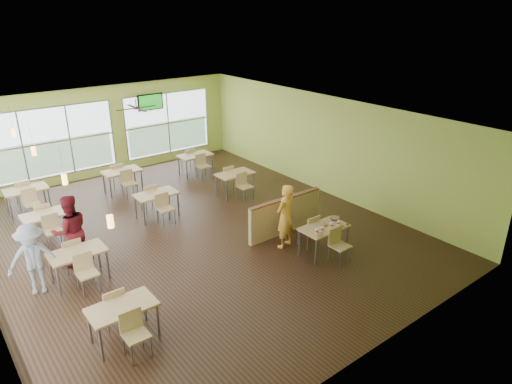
% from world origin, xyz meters
% --- Properties ---
extents(room, '(12.00, 12.04, 3.20)m').
position_xyz_m(room, '(0.00, 0.00, 1.60)').
color(room, black).
rests_on(room, ground).
extents(window_bays, '(9.24, 10.24, 2.38)m').
position_xyz_m(window_bays, '(-2.65, 3.08, 1.48)').
color(window_bays, white).
rests_on(window_bays, room).
extents(main_table, '(1.22, 1.52, 0.87)m').
position_xyz_m(main_table, '(2.00, -3.00, 0.63)').
color(main_table, tan).
rests_on(main_table, floor).
extents(half_wall_divider, '(2.40, 0.14, 1.04)m').
position_xyz_m(half_wall_divider, '(2.00, -1.55, 0.52)').
color(half_wall_divider, tan).
rests_on(half_wall_divider, floor).
extents(dining_tables, '(6.92, 8.72, 0.87)m').
position_xyz_m(dining_tables, '(-1.05, 1.71, 0.63)').
color(dining_tables, tan).
rests_on(dining_tables, floor).
extents(pendant_lights, '(0.11, 7.31, 0.86)m').
position_xyz_m(pendant_lights, '(-3.20, 0.68, 2.45)').
color(pendant_lights, '#2D2119').
rests_on(pendant_lights, ceiling).
extents(ceiling_fan, '(1.25, 1.25, 0.29)m').
position_xyz_m(ceiling_fan, '(-0.00, 3.00, 2.95)').
color(ceiling_fan, '#2D2119').
rests_on(ceiling_fan, ceiling).
extents(tv_backwall, '(1.00, 0.07, 0.60)m').
position_xyz_m(tv_backwall, '(1.80, 5.90, 2.45)').
color(tv_backwall, black).
rests_on(tv_backwall, wall_back).
extents(man_plaid, '(0.70, 0.55, 1.70)m').
position_xyz_m(man_plaid, '(1.49, -2.12, 0.85)').
color(man_plaid, orange).
rests_on(man_plaid, floor).
extents(patron_maroon, '(0.90, 0.72, 1.78)m').
position_xyz_m(patron_maroon, '(-3.07, 0.28, 0.89)').
color(patron_maroon, '#5A1117').
rests_on(patron_maroon, floor).
extents(patron_grey, '(1.17, 0.86, 1.62)m').
position_xyz_m(patron_grey, '(-4.06, -0.38, 0.81)').
color(patron_grey, slate).
rests_on(patron_grey, floor).
extents(cup_blue, '(0.10, 0.10, 0.35)m').
position_xyz_m(cup_blue, '(1.59, -3.14, 0.82)').
color(cup_blue, white).
rests_on(cup_blue, main_table).
extents(cup_yellow, '(0.08, 0.08, 0.30)m').
position_xyz_m(cup_yellow, '(1.79, -3.14, 0.81)').
color(cup_yellow, white).
rests_on(cup_yellow, main_table).
extents(cup_red_near, '(0.09, 0.09, 0.33)m').
position_xyz_m(cup_red_near, '(2.13, -3.11, 0.82)').
color(cup_red_near, white).
rests_on(cup_red_near, main_table).
extents(cup_red_far, '(0.09, 0.09, 0.32)m').
position_xyz_m(cup_red_far, '(2.34, -3.15, 0.81)').
color(cup_red_far, white).
rests_on(cup_red_far, main_table).
extents(food_basket, '(0.25, 0.25, 0.06)m').
position_xyz_m(food_basket, '(2.51, -2.88, 0.78)').
color(food_basket, black).
rests_on(food_basket, main_table).
extents(ketchup_cup, '(0.07, 0.07, 0.03)m').
position_xyz_m(ketchup_cup, '(2.53, -3.28, 0.76)').
color(ketchup_cup, maroon).
rests_on(ketchup_cup, main_table).
extents(wrapper_left, '(0.22, 0.21, 0.04)m').
position_xyz_m(wrapper_left, '(1.60, -3.22, 0.77)').
color(wrapper_left, '#AC7C53').
rests_on(wrapper_left, main_table).
extents(wrapper_mid, '(0.22, 0.20, 0.05)m').
position_xyz_m(wrapper_mid, '(2.03, -2.94, 0.78)').
color(wrapper_mid, '#AC7C53').
rests_on(wrapper_mid, main_table).
extents(wrapper_right, '(0.15, 0.14, 0.03)m').
position_xyz_m(wrapper_right, '(2.33, -3.26, 0.77)').
color(wrapper_right, '#AC7C53').
rests_on(wrapper_right, main_table).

